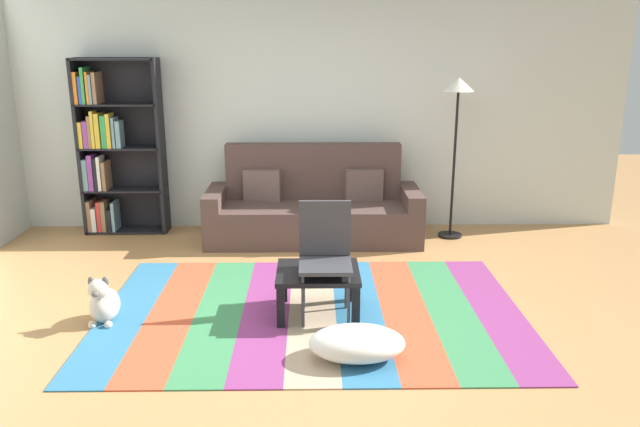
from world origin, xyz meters
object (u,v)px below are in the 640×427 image
Objects in this scene: couch at (313,208)px; folding_chair at (325,250)px; pouf at (357,343)px; tv_remote at (306,268)px; standing_lamp at (458,105)px; bookshelf at (111,150)px; dog at (103,303)px; coffee_table at (318,278)px.

couch is 2.51× the size of folding_chair.
tv_remote is at bearing 114.55° from pouf.
couch is 1.32× the size of standing_lamp.
bookshelf is 2.92× the size of pouf.
dog reaches higher than tv_remote.
tv_remote is (-0.35, 0.76, 0.26)m from pouf.
folding_chair is at bearing -87.58° from couch.
folding_chair is at bearing 1.85° from coffee_table.
tv_remote is at bearing -178.63° from folding_chair.
dog is (-1.89, 0.61, 0.04)m from pouf.
standing_lamp is 11.43× the size of tv_remote.
pouf is (0.25, -0.73, -0.18)m from coffee_table.
couch is at bearing 96.00° from pouf.
dog is at bearing -164.25° from folding_chair.
bookshelf is 12.71× the size of tv_remote.
couch reaches higher than tv_remote.
coffee_table is at bearing -166.56° from folding_chair.
couch is at bearing 104.00° from folding_chair.
standing_lamp is (1.50, 0.05, 1.09)m from couch.
dog is (-1.64, -0.12, -0.14)m from coffee_table.
bookshelf is 3.21m from coffee_table.
folding_chair is at bearing -125.66° from standing_lamp.
tv_remote is 0.17× the size of folding_chair.
pouf is 0.87m from tv_remote.
dog is (0.60, -2.34, -0.76)m from bookshelf.
pouf is at bearing -84.00° from couch.
couch is at bearing 90.77° from coffee_table.
tv_remote is at bearing -91.97° from couch.
dog is 1.57m from tv_remote.
dog is at bearing -139.92° from tv_remote.
standing_lamp reaches higher than coffee_table.
coffee_table is at bearing 4.24° from dog.
tv_remote is 0.22m from folding_chair.
bookshelf is at bearing 172.67° from couch.
tv_remote reaches higher than coffee_table.
coffee_table is 4.28× the size of tv_remote.
standing_lamp is at bearing 65.71° from pouf.
dog is at bearing -175.76° from coffee_table.
coffee_table is at bearing 109.23° from pouf.
pouf is 3.25m from standing_lamp.
tv_remote is at bearing -45.70° from bookshelf.
couch is 15.07× the size of tv_remote.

